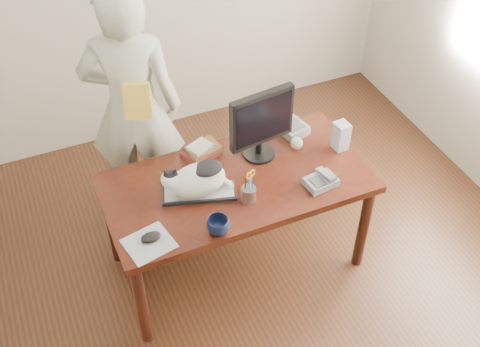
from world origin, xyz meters
The scene contains 16 objects.
room centered at (0.00, 0.00, 1.35)m, with size 4.50×4.50×4.50m.
desk centered at (0.00, 0.68, 0.60)m, with size 1.60×0.80×0.75m.
keyboard centered at (-0.25, 0.58, 0.76)m, with size 0.46×0.28×0.03m.
cat centered at (-0.26, 0.58, 0.87)m, with size 0.42×0.29×0.24m.
monitor centered at (0.23, 0.75, 1.02)m, with size 0.42×0.23×0.47m.
pen_cup centered at (0.00, 0.42, 0.81)m, with size 0.12×0.12×0.22m.
mousepad centered at (-0.63, 0.33, 0.75)m, with size 0.29×0.27×0.01m.
mouse centered at (-0.61, 0.35, 0.78)m, with size 0.12×0.09×0.04m.
coffee_mug centered at (-0.25, 0.26, 0.80)m, with size 0.13×0.13×0.10m, color black.
phone centered at (0.45, 0.37, 0.78)m, with size 0.20×0.17×0.08m.
speaker centered at (0.72, 0.62, 0.84)m, with size 0.09×0.10×0.19m.
baseball centered at (0.46, 0.72, 0.79)m, with size 0.08×0.08×0.08m.
book_stack centered at (-0.11, 0.90, 0.79)m, with size 0.26×0.23×0.08m.
calculator centered at (0.51, 0.90, 0.78)m, with size 0.21×0.25×0.07m.
person centered at (-0.41, 1.37, 0.88)m, with size 0.64×0.42×1.77m, color silver.
held_book centered at (-0.41, 1.20, 1.05)m, with size 0.19×0.15×0.23m.
Camera 1 is at (-1.02, -1.81, 3.24)m, focal length 45.00 mm.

